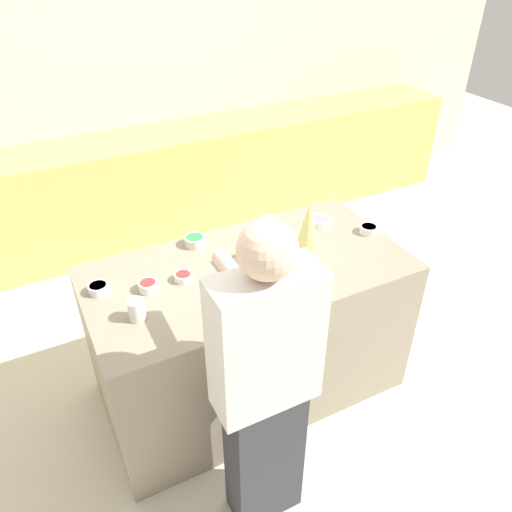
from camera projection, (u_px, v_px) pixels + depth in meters
name	position (u px, v px, depth m)	size (l,w,h in m)	color
ground_plane	(250.00, 383.00, 3.11)	(12.00, 12.00, 0.00)	beige
wall_back	(123.00, 80.00, 4.09)	(8.00, 0.05, 2.60)	beige
back_cabinet_block	(147.00, 188.00, 4.32)	(6.00, 0.60, 0.92)	#DBBC60
kitchen_island	(249.00, 330.00, 2.86)	(1.70, 0.87, 0.89)	gray
baking_tray	(266.00, 266.00, 2.62)	(0.43, 0.26, 0.01)	#B2B2BC
gingerbread_house	(266.00, 251.00, 2.56)	(0.20, 0.16, 0.23)	brown
decorative_tree	(308.00, 227.00, 2.67)	(0.13, 0.13, 0.29)	#DBD675
candy_bowl_far_left	(269.00, 223.00, 2.94)	(0.12, 0.12, 0.05)	white
candy_bowl_beside_tree	(183.00, 277.00, 2.51)	(0.09, 0.09, 0.04)	white
candy_bowl_far_right	(320.00, 221.00, 2.97)	(0.13, 0.13, 0.04)	white
candy_bowl_front_corner	(148.00, 286.00, 2.44)	(0.09, 0.09, 0.05)	white
candy_bowl_behind_tray	(195.00, 240.00, 2.77)	(0.12, 0.12, 0.05)	silver
candy_bowl_near_tray_right	(369.00, 229.00, 2.89)	(0.10, 0.10, 0.04)	white
candy_bowl_near_tray_left	(98.00, 288.00, 2.42)	(0.10, 0.10, 0.04)	white
mug	(137.00, 310.00, 2.25)	(0.08, 0.08, 0.10)	white
person	(265.00, 388.00, 2.01)	(0.42, 0.53, 1.60)	#333338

